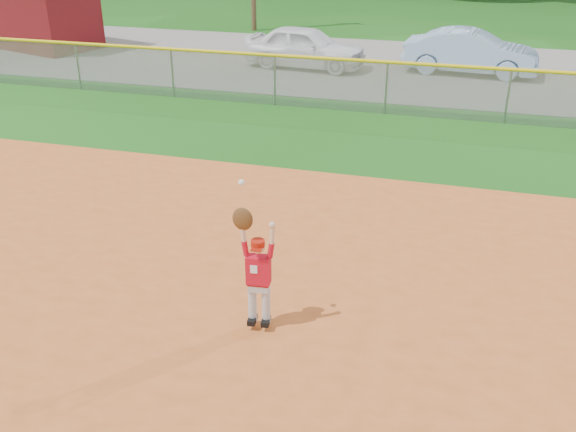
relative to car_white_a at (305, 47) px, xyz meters
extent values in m
plane|color=#175413|center=(3.65, -14.95, -0.79)|extent=(120.00, 120.00, 0.00)
cube|color=#C25923|center=(3.65, -17.95, -0.77)|extent=(24.00, 16.00, 0.04)
cube|color=slate|center=(3.65, 1.05, -0.77)|extent=(44.00, 10.00, 0.03)
imported|color=white|center=(0.00, 0.00, 0.00)|extent=(4.59, 2.23, 1.51)
imported|color=#9CC0E8|center=(5.87, 0.65, 0.01)|extent=(4.75, 1.99, 1.53)
cube|color=#5C0D10|center=(-11.16, 0.55, 0.62)|extent=(4.22, 3.62, 2.81)
cube|color=gray|center=(3.65, -4.95, -0.04)|extent=(40.00, 0.03, 1.50)
cylinder|color=yellow|center=(3.65, -4.95, 0.71)|extent=(40.00, 0.10, 0.10)
cylinder|color=gray|center=(-6.35, -4.95, -0.04)|extent=(0.06, 0.06, 1.50)
cylinder|color=gray|center=(-3.01, -4.95, -0.04)|extent=(0.06, 0.06, 1.50)
cylinder|color=gray|center=(0.32, -4.95, -0.04)|extent=(0.06, 0.06, 1.50)
cylinder|color=gray|center=(3.65, -4.95, -0.04)|extent=(0.06, 0.06, 1.50)
cylinder|color=gray|center=(6.99, -4.95, -0.04)|extent=(0.06, 0.06, 1.50)
cylinder|color=silver|center=(3.30, -15.95, -0.39)|extent=(0.13, 0.13, 0.55)
cylinder|color=silver|center=(3.50, -15.93, -0.39)|extent=(0.13, 0.13, 0.55)
cube|color=black|center=(3.31, -15.98, -0.62)|extent=(0.13, 0.23, 0.08)
cube|color=black|center=(3.50, -15.96, -0.62)|extent=(0.13, 0.23, 0.08)
cube|color=silver|center=(3.40, -15.94, -0.08)|extent=(0.30, 0.18, 0.11)
cube|color=maroon|center=(3.40, -15.94, -0.01)|extent=(0.31, 0.20, 0.04)
cube|color=red|center=(3.40, -15.94, 0.20)|extent=(0.35, 0.21, 0.42)
cube|color=white|center=(3.37, -16.04, 0.25)|extent=(0.10, 0.02, 0.12)
sphere|color=beige|center=(3.40, -15.94, 0.56)|extent=(0.21, 0.21, 0.19)
cylinder|color=#AB190A|center=(3.40, -15.94, 0.61)|extent=(0.21, 0.21, 0.09)
cube|color=#AB190A|center=(3.41, -16.04, 0.57)|extent=(0.15, 0.12, 0.02)
cylinder|color=red|center=(3.23, -15.96, 0.52)|extent=(0.11, 0.09, 0.23)
cylinder|color=beige|center=(3.20, -15.96, 0.75)|extent=(0.09, 0.07, 0.25)
ellipsoid|color=#4C2D14|center=(3.20, -15.96, 0.96)|extent=(0.30, 0.16, 0.33)
sphere|color=white|center=(3.20, -15.96, 1.48)|extent=(0.09, 0.09, 0.08)
cylinder|color=red|center=(3.58, -15.92, 0.52)|extent=(0.11, 0.09, 0.23)
cylinder|color=beige|center=(3.60, -15.92, 0.75)|extent=(0.09, 0.07, 0.25)
sphere|color=beige|center=(3.60, -15.92, 0.90)|extent=(0.10, 0.10, 0.09)
camera|label=1|loc=(5.85, -23.13, 4.71)|focal=40.00mm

